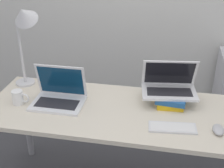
{
  "coord_description": "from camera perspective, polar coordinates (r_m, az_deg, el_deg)",
  "views": [
    {
      "loc": [
        0.28,
        -1.35,
        1.77
      ],
      "look_at": [
        -0.04,
        0.33,
        0.89
      ],
      "focal_mm": 50.0,
      "sensor_mm": 36.0,
      "label": 1
    }
  ],
  "objects": [
    {
      "name": "laptop_on_books",
      "position": [
        2.09,
        10.41,
        -0.29
      ],
      "size": [
        0.38,
        0.27,
        0.22
      ],
      "color": "silver",
      "rests_on": "book_stack"
    },
    {
      "name": "book_stack",
      "position": [
        2.1,
        10.67,
        -2.66
      ],
      "size": [
        0.21,
        0.24,
        0.07
      ],
      "color": "gold",
      "rests_on": "desk"
    },
    {
      "name": "desk",
      "position": [
        2.05,
        1.19,
        -6.42
      ],
      "size": [
        1.73,
        0.66,
        0.71
      ],
      "color": "beige",
      "rests_on": "ground_plane"
    },
    {
      "name": "mouse",
      "position": [
        1.9,
        18.87,
        -7.89
      ],
      "size": [
        0.06,
        0.11,
        0.03
      ],
      "color": "#B2B2B7",
      "rests_on": "desk"
    },
    {
      "name": "mug",
      "position": [
        2.14,
        -16.76,
        -2.36
      ],
      "size": [
        0.12,
        0.07,
        0.1
      ],
      "color": "white",
      "rests_on": "desk"
    },
    {
      "name": "wireless_keyboard",
      "position": [
        1.86,
        10.98,
        -7.83
      ],
      "size": [
        0.29,
        0.13,
        0.01
      ],
      "color": "silver",
      "rests_on": "desk"
    },
    {
      "name": "desk_lamp",
      "position": [
        2.2,
        -15.8,
        10.45
      ],
      "size": [
        0.23,
        0.2,
        0.62
      ],
      "color": "silver",
      "rests_on": "desk"
    },
    {
      "name": "laptop_left",
      "position": [
        2.09,
        -9.68,
        -2.13
      ],
      "size": [
        0.34,
        0.25,
        0.25
      ],
      "color": "silver",
      "rests_on": "desk"
    }
  ]
}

